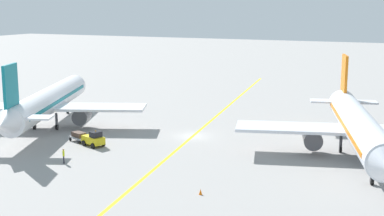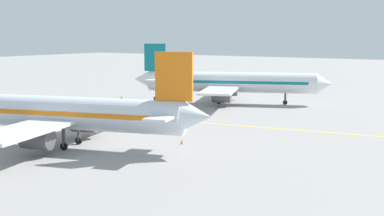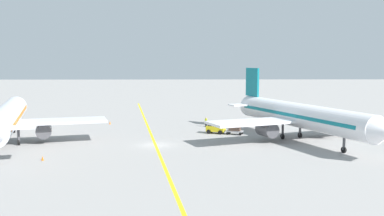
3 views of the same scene
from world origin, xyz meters
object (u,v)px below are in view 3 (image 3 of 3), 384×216
(baggage_tug_white, at_px, (215,128))
(ground_crew_worker, at_px, (206,121))
(airplane_at_gate, at_px, (298,116))
(airplane_adjacent_stand, at_px, (7,118))
(traffic_cone_mid_apron, at_px, (43,158))
(traffic_cone_by_wingtip, at_px, (296,124))
(baggage_cart_trailing, at_px, (235,130))
(traffic_cone_near_nose, at_px, (110,123))

(baggage_tug_white, relative_size, ground_crew_worker, 1.98)
(airplane_at_gate, relative_size, airplane_adjacent_stand, 0.97)
(traffic_cone_mid_apron, bearing_deg, traffic_cone_by_wingtip, -143.80)
(baggage_cart_trailing, xyz_separation_m, ground_crew_worker, (4.25, -8.69, 0.15))
(ground_crew_worker, bearing_deg, baggage_tug_white, 98.74)
(airplane_adjacent_stand, relative_size, traffic_cone_mid_apron, 63.55)
(airplane_at_gate, relative_size, baggage_tug_white, 10.21)
(traffic_cone_by_wingtip, bearing_deg, airplane_adjacent_stand, 19.98)
(airplane_at_gate, xyz_separation_m, traffic_cone_mid_apron, (34.19, 13.09, -3.43))
(baggage_tug_white, xyz_separation_m, traffic_cone_mid_apron, (22.17, 19.34, -0.63))
(baggage_tug_white, height_order, traffic_cone_mid_apron, baggage_tug_white)
(airplane_adjacent_stand, distance_m, baggage_tug_white, 31.85)
(airplane_at_gate, distance_m, traffic_cone_by_wingtip, 15.23)
(traffic_cone_mid_apron, height_order, traffic_cone_by_wingtip, same)
(traffic_cone_by_wingtip, bearing_deg, ground_crew_worker, 2.23)
(airplane_adjacent_stand, xyz_separation_m, baggage_cart_trailing, (-33.65, -7.38, -2.95))
(airplane_adjacent_stand, bearing_deg, baggage_tug_white, -164.40)
(airplane_at_gate, bearing_deg, traffic_cone_by_wingtip, -103.38)
(airplane_adjacent_stand, distance_m, traffic_cone_by_wingtip, 49.07)
(baggage_cart_trailing, height_order, ground_crew_worker, ground_crew_worker)
(airplane_at_gate, distance_m, baggage_tug_white, 13.83)
(traffic_cone_near_nose, xyz_separation_m, traffic_cone_by_wingtip, (-34.46, 2.33, 0.00))
(airplane_at_gate, xyz_separation_m, traffic_cone_by_wingtip, (-3.43, -14.44, -3.43))
(airplane_adjacent_stand, height_order, baggage_tug_white, airplane_adjacent_stand)
(traffic_cone_mid_apron, bearing_deg, airplane_adjacent_stand, -52.22)
(traffic_cone_mid_apron, bearing_deg, baggage_cart_trailing, -144.25)
(traffic_cone_mid_apron, bearing_deg, baggage_tug_white, -138.90)
(baggage_cart_trailing, distance_m, traffic_cone_by_wingtip, 15.50)
(traffic_cone_by_wingtip, bearing_deg, traffic_cone_near_nose, -3.88)
(airplane_at_gate, height_order, baggage_tug_white, airplane_at_gate)
(traffic_cone_near_nose, bearing_deg, ground_crew_worker, 170.52)
(baggage_cart_trailing, height_order, traffic_cone_by_wingtip, baggage_cart_trailing)
(airplane_at_gate, bearing_deg, baggage_cart_trailing, -29.74)
(baggage_cart_trailing, relative_size, traffic_cone_by_wingtip, 5.32)
(baggage_tug_white, height_order, traffic_cone_near_nose, baggage_tug_white)
(baggage_cart_trailing, bearing_deg, ground_crew_worker, -63.94)
(traffic_cone_near_nose, bearing_deg, airplane_at_gate, 151.60)
(baggage_tug_white, xyz_separation_m, ground_crew_worker, (1.16, -7.54, 0.01))
(ground_crew_worker, height_order, traffic_cone_mid_apron, ground_crew_worker)
(traffic_cone_near_nose, relative_size, traffic_cone_by_wingtip, 1.00)
(airplane_at_gate, bearing_deg, airplane_adjacent_stand, 3.07)
(ground_crew_worker, xyz_separation_m, traffic_cone_mid_apron, (21.01, 26.89, -0.63))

